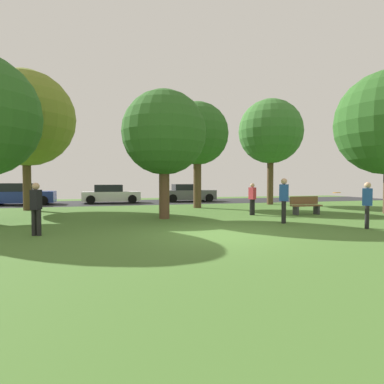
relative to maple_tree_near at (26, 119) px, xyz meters
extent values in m
plane|color=#47702D|center=(7.52, -10.85, -5.22)|extent=(44.00, 44.00, 0.00)
cube|color=#28282B|center=(7.52, 5.15, -5.21)|extent=(44.00, 6.40, 0.01)
cylinder|color=brown|center=(0.00, 0.00, -3.47)|extent=(0.45, 0.45, 3.50)
sphere|color=olive|center=(0.00, 0.00, 0.02)|extent=(5.41, 5.41, 5.41)
cylinder|color=brown|center=(15.70, 0.32, -3.45)|extent=(0.44, 0.44, 3.54)
sphere|color=#38702D|center=(15.70, 0.32, -0.02)|extent=(4.54, 4.54, 4.54)
cylinder|color=brown|center=(6.75, -6.17, -3.97)|extent=(0.46, 0.46, 2.49)
sphere|color=#2D6023|center=(6.75, -6.17, -1.39)|extent=(3.74, 3.74, 3.74)
cylinder|color=brown|center=(9.86, -1.00, -3.47)|extent=(0.49, 0.49, 3.50)
sphere|color=#2D6023|center=(9.86, -1.00, -0.58)|extent=(3.89, 3.89, 3.89)
cylinder|color=black|center=(12.99, -11.17, -4.81)|extent=(0.14, 0.14, 0.81)
cylinder|color=black|center=(13.10, -11.06, -4.81)|extent=(0.14, 0.14, 0.81)
cube|color=#23519E|center=(13.04, -11.12, -4.10)|extent=(0.38, 0.38, 0.61)
sphere|color=tan|center=(13.04, -11.12, -3.68)|extent=(0.22, 0.22, 0.22)
cylinder|color=black|center=(11.06, -8.98, -4.77)|extent=(0.14, 0.14, 0.88)
cylinder|color=black|center=(10.95, -9.09, -4.77)|extent=(0.14, 0.14, 0.88)
cube|color=#23519E|center=(11.00, -9.03, -4.00)|extent=(0.38, 0.38, 0.66)
sphere|color=tan|center=(11.00, -9.03, -3.55)|extent=(0.24, 0.24, 0.24)
cylinder|color=black|center=(11.12, -5.92, -4.83)|extent=(0.14, 0.14, 0.78)
cylinder|color=black|center=(11.27, -5.87, -4.83)|extent=(0.14, 0.14, 0.78)
cube|color=#B72D38|center=(11.20, -5.89, -4.15)|extent=(0.31, 0.37, 0.58)
sphere|color=tan|center=(11.20, -5.89, -3.75)|extent=(0.21, 0.21, 0.21)
cylinder|color=black|center=(2.02, -9.49, -4.81)|extent=(0.14, 0.14, 0.81)
cylinder|color=black|center=(2.17, -9.55, -4.81)|extent=(0.14, 0.14, 0.81)
cube|color=black|center=(2.09, -9.52, -4.11)|extent=(0.32, 0.38, 0.60)
sphere|color=tan|center=(2.09, -9.52, -3.70)|extent=(0.22, 0.22, 0.22)
cylinder|color=orange|center=(12.35, -10.41, -3.97)|extent=(0.35, 0.35, 0.04)
cube|color=#233893|center=(-1.29, 4.88, -4.67)|extent=(4.34, 1.87, 0.79)
cube|color=black|center=(-1.51, 4.88, -3.99)|extent=(2.08, 1.65, 0.57)
cylinder|color=black|center=(0.23, 5.82, -4.90)|extent=(0.64, 0.22, 0.64)
cylinder|color=black|center=(0.23, 3.94, -4.90)|extent=(0.64, 0.22, 0.64)
cylinder|color=black|center=(-2.81, 5.82, -4.90)|extent=(0.64, 0.22, 0.64)
cube|color=white|center=(4.84, 4.87, -4.71)|extent=(4.22, 1.73, 0.72)
cube|color=black|center=(4.63, 4.87, -4.08)|extent=(2.03, 1.52, 0.52)
cylinder|color=black|center=(6.32, 5.73, -4.90)|extent=(0.64, 0.22, 0.64)
cylinder|color=black|center=(6.32, 4.00, -4.90)|extent=(0.64, 0.22, 0.64)
cylinder|color=black|center=(3.36, 5.73, -4.90)|extent=(0.64, 0.22, 0.64)
cylinder|color=black|center=(3.36, 4.00, -4.90)|extent=(0.64, 0.22, 0.64)
cube|color=slate|center=(10.96, 5.14, -4.68)|extent=(4.28, 1.80, 0.78)
cube|color=black|center=(10.75, 5.14, -4.04)|extent=(2.05, 1.58, 0.49)
cylinder|color=black|center=(12.46, 6.04, -4.90)|extent=(0.64, 0.22, 0.64)
cylinder|color=black|center=(12.46, 4.24, -4.90)|extent=(0.64, 0.22, 0.64)
cylinder|color=black|center=(9.47, 6.04, -4.90)|extent=(0.64, 0.22, 0.64)
cylinder|color=black|center=(9.47, 4.24, -4.90)|extent=(0.64, 0.22, 0.64)
cube|color=brown|center=(13.90, -6.43, -4.77)|extent=(1.60, 0.44, 0.06)
cube|color=brown|center=(13.90, -6.23, -4.52)|extent=(1.60, 0.06, 0.40)
cube|color=#333338|center=(14.50, -6.43, -4.99)|extent=(0.10, 0.40, 0.45)
cube|color=#333338|center=(13.30, -6.43, -4.99)|extent=(0.10, 0.40, 0.45)
cylinder|color=#2D2D33|center=(16.21, 1.35, -2.97)|extent=(0.14, 0.14, 4.50)
camera|label=1|loc=(3.96, -20.36, -3.53)|focal=30.33mm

